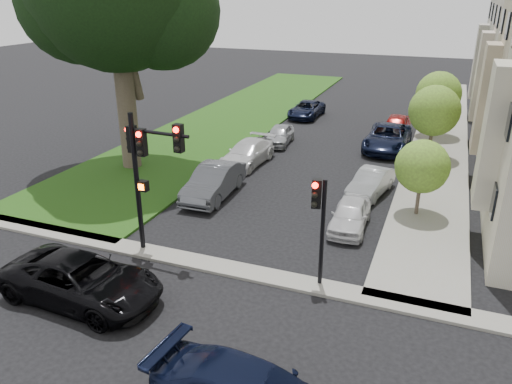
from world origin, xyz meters
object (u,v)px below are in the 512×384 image
(traffic_signal_main, at_px, (145,159))
(car_parked_1, at_px, (371,183))
(traffic_signal_secondary, at_px, (319,213))
(car_parked_0, at_px, (350,215))
(car_parked_6, at_px, (247,153))
(small_tree_b, at_px, (434,111))
(car_parked_2, at_px, (388,138))
(car_parked_7, at_px, (279,135))
(small_tree_c, at_px, (439,94))
(car_parked_5, at_px, (214,182))
(small_tree_a, at_px, (422,167))
(car_parked_3, at_px, (396,126))
(car_cross_near, at_px, (82,280))
(car_parked_8, at_px, (307,109))

(traffic_signal_main, distance_m, car_parked_1, 12.01)
(traffic_signal_secondary, bearing_deg, car_parked_0, 87.62)
(car_parked_1, bearing_deg, car_parked_6, 175.04)
(small_tree_b, bearing_deg, car_parked_6, -153.57)
(car_parked_2, bearing_deg, small_tree_b, -21.86)
(car_parked_7, bearing_deg, small_tree_c, 25.50)
(car_parked_1, relative_size, car_parked_5, 0.81)
(small_tree_a, distance_m, car_parked_3, 13.80)
(car_parked_2, bearing_deg, traffic_signal_main, -111.03)
(small_tree_b, relative_size, small_tree_c, 0.99)
(traffic_signal_secondary, xyz_separation_m, car_parked_7, (-6.76, 15.93, -2.17))
(traffic_signal_main, bearing_deg, car_cross_near, -95.21)
(car_parked_0, distance_m, car_parked_6, 9.72)
(car_parked_2, bearing_deg, car_cross_near, -108.27)
(traffic_signal_main, bearing_deg, small_tree_b, 59.46)
(traffic_signal_main, distance_m, car_parked_2, 18.88)
(car_parked_5, bearing_deg, car_cross_near, -93.07)
(car_parked_2, relative_size, car_parked_8, 1.23)
(car_cross_near, height_order, car_parked_7, car_cross_near)
(car_cross_near, xyz_separation_m, car_parked_1, (7.49, 12.86, -0.13))
(small_tree_c, relative_size, traffic_signal_main, 0.81)
(traffic_signal_main, height_order, car_cross_near, traffic_signal_main)
(small_tree_c, relative_size, car_parked_7, 1.22)
(traffic_signal_secondary, height_order, car_parked_2, traffic_signal_secondary)
(small_tree_a, height_order, small_tree_b, small_tree_b)
(car_parked_5, bearing_deg, car_parked_6, 91.28)
(car_parked_1, xyz_separation_m, car_parked_6, (-7.61, 2.12, 0.05))
(traffic_signal_main, bearing_deg, car_parked_7, 90.15)
(car_parked_8, bearing_deg, car_parked_6, -88.88)
(car_parked_1, xyz_separation_m, car_parked_2, (-0.25, 8.20, 0.15))
(car_cross_near, bearing_deg, small_tree_b, -23.64)
(car_parked_2, relative_size, car_parked_6, 1.19)
(car_parked_3, relative_size, car_parked_6, 0.90)
(traffic_signal_secondary, distance_m, car_parked_0, 5.41)
(car_parked_0, bearing_deg, traffic_signal_secondary, -94.46)
(car_parked_2, distance_m, car_parked_8, 9.82)
(traffic_signal_secondary, bearing_deg, car_parked_5, 138.77)
(car_parked_2, bearing_deg, car_parked_0, -89.16)
(traffic_signal_main, relative_size, car_parked_2, 0.98)
(car_cross_near, bearing_deg, small_tree_c, -18.62)
(traffic_signal_main, relative_size, car_cross_near, 1.00)
(car_parked_6, bearing_deg, small_tree_a, -17.73)
(car_cross_near, bearing_deg, car_parked_7, 1.87)
(traffic_signal_secondary, relative_size, car_parked_0, 1.07)
(traffic_signal_secondary, relative_size, car_cross_near, 0.72)
(small_tree_b, height_order, traffic_signal_secondary, small_tree_b)
(car_parked_0, bearing_deg, car_parked_8, 109.07)
(traffic_signal_main, bearing_deg, car_parked_5, 91.55)
(car_parked_6, height_order, car_parked_7, car_parked_6)
(car_cross_near, relative_size, car_parked_1, 1.43)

